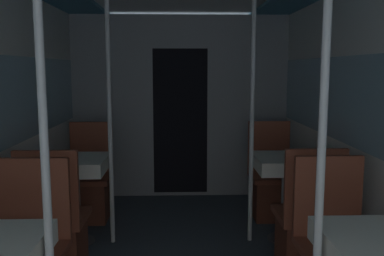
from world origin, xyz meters
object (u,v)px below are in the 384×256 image
Objects in this scene: dining_table_left_1 at (74,171)px; chair_right_far_1 at (271,189)px; support_pole_right_0 at (321,171)px; chair_right_near_1 at (306,234)px; chair_left_far_1 at (90,191)px; support_pole_right_1 at (252,122)px; support_pole_left_1 at (110,122)px; chair_left_near_1 at (56,237)px; support_pole_left_0 at (46,173)px; dining_table_right_1 at (287,169)px.

chair_right_far_1 is (1.86, 0.60, -0.36)m from dining_table_left_1.
support_pole_right_0 is 2.19× the size of chair_right_near_1.
chair_right_far_1 is at bearing 82.39° from support_pole_right_0.
support_pole_right_1 is (1.54, -0.60, 0.78)m from chair_left_far_1.
support_pole_left_1 is at bearing 21.33° from chair_right_far_1.
support_pole_right_0 is (1.54, -1.19, 0.78)m from chair_left_near_1.
support_pole_right_0 reaches higher than chair_right_near_1.
support_pole_left_0 is at bearing 180.00° from support_pole_right_0.
support_pole_right_0 reaches higher than dining_table_right_1.
chair_left_near_1 is 1.86m from chair_right_near_1.
support_pole_right_0 is 2.54m from chair_right_far_1.
dining_table_left_1 is at bearing 90.00° from chair_left_far_1.
dining_table_left_1 and dining_table_right_1 have the same top height.
support_pole_right_0 is 1.46m from chair_right_near_1.
chair_right_near_1 is at bearing -61.99° from support_pole_right_1.
support_pole_left_0 reaches higher than chair_right_near_1.
support_pole_right_0 is at bearing -49.34° from dining_table_left_1.
support_pole_right_1 is (-0.32, -0.60, 0.78)m from chair_right_far_1.
chair_left_far_1 is at bearing 147.11° from chair_right_near_1.
dining_table_left_1 is at bearing 162.08° from chair_right_near_1.
support_pole_left_0 reaches higher than dining_table_right_1.
chair_right_near_1 reaches higher than dining_table_right_1.
chair_left_far_1 is at bearing 162.08° from dining_table_right_1.
chair_right_near_1 is (1.54, -0.60, -0.78)m from support_pole_left_1.
chair_right_near_1 is (1.86, -1.20, 0.00)m from chair_left_far_1.
chair_right_near_1 is at bearing -17.92° from dining_table_left_1.
chair_right_near_1 is (1.54, 1.19, -0.78)m from support_pole_left_0.
support_pole_left_0 and support_pole_right_0 have the same top height.
chair_left_far_1 is 1.28× the size of dining_table_right_1.
dining_table_right_1 is 0.78× the size of chair_right_near_1.
chair_right_near_1 is at bearing -90.00° from dining_table_right_1.
dining_table_right_1 is 0.36× the size of support_pole_right_1.
chair_right_far_1 is at bearing 61.99° from support_pole_right_1.
support_pole_left_0 is at bearing -130.66° from dining_table_right_1.
chair_left_near_1 is at bearing -90.00° from dining_table_left_1.
support_pole_right_1 is at bearing 0.00° from dining_table_left_1.
support_pole_left_0 is at bearing 57.25° from chair_right_far_1.
dining_table_left_1 is 0.70m from chair_left_near_1.
chair_right_near_1 is 1.00× the size of chair_right_far_1.
support_pole_left_1 is 2.19× the size of chair_right_near_1.
chair_left_near_1 is at bearing -118.01° from support_pole_left_1.
dining_table_right_1 is at bearing 0.00° from support_pole_left_1.
chair_left_far_1 is at bearing 158.67° from support_pole_right_1.
support_pole_left_0 is 2.19× the size of chair_left_far_1.
support_pole_left_1 is at bearing 180.00° from dining_table_right_1.
chair_left_far_1 is (0.00, 1.20, 0.00)m from chair_left_near_1.
support_pole_left_0 is at bearing -74.98° from chair_left_near_1.
dining_table_left_1 is 1.00× the size of dining_table_right_1.
chair_right_near_1 is at bearing -21.33° from support_pole_left_1.
chair_left_near_1 is 2.10m from support_pole_right_0.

